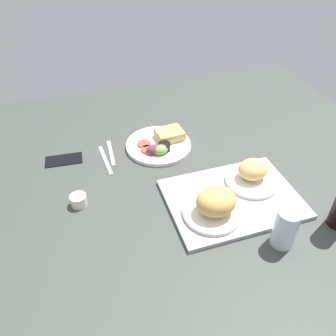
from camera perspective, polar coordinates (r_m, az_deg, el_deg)
The scene contains 10 objects.
ground_plane at distance 134.39cm, azimuth 0.42°, elevation -0.86°, with size 190.00×150.00×3.00cm, color #383D38.
serving_tray at distance 122.83cm, azimuth 10.55°, elevation -4.99°, with size 45.00×33.00×1.60cm, color #9EA0A3.
bread_plate_near at distance 127.89cm, azimuth 13.71°, elevation -0.99°, with size 19.29×19.29×8.71cm.
bread_plate_far at distance 112.51cm, azimuth 7.74°, elevation -5.97°, with size 19.46×19.46×10.38cm.
plate_with_salad at distance 144.33cm, azimuth -1.18°, elevation 4.03°, with size 27.10×27.10×5.40cm.
drinking_glass at distance 109.72cm, azimuth 18.75°, elevation -9.31°, with size 7.05×7.05×13.39cm, color silver.
espresso_cup at distance 122.41cm, azimuth -14.49°, elevation -5.16°, with size 5.60×5.60×4.00cm, color silver.
fork at distance 143.82cm, azimuth -9.36°, elevation 2.54°, with size 17.00×1.40×0.50cm, color #B7B7BC.
knife at distance 140.40cm, azimuth -10.25°, elevation 1.37°, with size 19.00×1.40×0.50cm, color #B7B7BC.
cell_phone at distance 144.12cm, azimuth -16.77°, elevation 1.35°, with size 14.40×7.20×0.80cm, color black.
Camera 1 is at (32.53, 96.91, 85.75)cm, focal length 37.06 mm.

